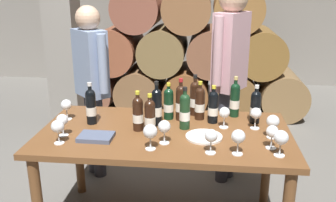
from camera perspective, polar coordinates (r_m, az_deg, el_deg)
name	(u,v)px	position (r m, az deg, el deg)	size (l,w,h in m)	color
cellar_back_wall	(193,0)	(6.54, 3.87, 15.15)	(10.00, 0.24, 2.80)	gray
barrel_stack	(187,56)	(5.03, 2.93, 6.84)	(3.12, 0.90, 1.69)	brown
stone_pillar	(62,22)	(4.25, -15.93, 11.52)	(0.32, 0.32, 2.60)	gray
dining_table	(165,143)	(2.58, -0.48, -6.49)	(1.70, 0.90, 0.76)	brown
wine_bottle_0	(185,111)	(2.54, 2.59, -1.50)	(0.07, 0.07, 0.30)	#19381E
wine_bottle_1	(168,103)	(2.72, -0.01, -0.33)	(0.07, 0.07, 0.27)	black
wine_bottle_2	(195,98)	(2.81, 4.13, 0.51)	(0.07, 0.07, 0.31)	black
wine_bottle_3	(255,107)	(2.71, 13.25, -0.84)	(0.07, 0.07, 0.28)	black
wine_bottle_4	(181,102)	(2.70, 1.95, -0.17)	(0.07, 0.07, 0.31)	black
wine_bottle_5	(235,99)	(2.81, 10.20, 0.25)	(0.07, 0.07, 0.31)	black
wine_bottle_6	(150,116)	(2.47, -2.78, -2.31)	(0.07, 0.07, 0.27)	black
wine_bottle_7	(200,103)	(2.72, 4.90, -0.29)	(0.07, 0.07, 0.29)	black
wine_bottle_8	(213,107)	(2.67, 6.94, -0.85)	(0.07, 0.07, 0.28)	black
wine_bottle_9	(138,113)	(2.52, -4.63, -1.90)	(0.07, 0.07, 0.28)	black
wine_bottle_10	(91,106)	(2.68, -11.73, -0.76)	(0.07, 0.07, 0.30)	black
wine_bottle_11	(157,106)	(2.61, -1.74, -0.81)	(0.07, 0.07, 0.32)	black
wine_glass_0	(58,127)	(2.41, -16.55, -3.85)	(0.08, 0.08, 0.16)	white
wine_glass_1	(272,132)	(2.33, 15.69, -4.65)	(0.08, 0.08, 0.15)	white
wine_glass_2	(224,113)	(2.59, 8.65, -1.86)	(0.08, 0.08, 0.15)	white
wine_glass_3	(164,127)	(2.32, -0.57, -4.04)	(0.08, 0.08, 0.15)	white
wine_glass_4	(256,114)	(2.61, 13.32, -1.95)	(0.08, 0.08, 0.15)	white
wine_glass_5	(66,105)	(2.81, -15.31, -0.66)	(0.08, 0.08, 0.15)	white
wine_glass_6	(238,137)	(2.21, 10.73, -5.46)	(0.08, 0.08, 0.16)	white
wine_glass_7	(281,138)	(2.25, 16.93, -5.47)	(0.09, 0.09, 0.16)	white
wine_glass_8	(150,132)	(2.24, -2.74, -4.77)	(0.09, 0.09, 0.16)	white
wine_glass_9	(211,136)	(2.20, 6.62, -5.41)	(0.08, 0.08, 0.15)	white
wine_glass_10	(273,122)	(2.49, 15.78, -3.10)	(0.08, 0.08, 0.16)	white
wine_glass_11	(62,121)	(2.52, -15.91, -2.91)	(0.08, 0.08, 0.15)	white
tasting_notebook	(96,137)	(2.46, -10.97, -5.41)	(0.22, 0.16, 0.03)	#4C5670
serving_plate	(204,137)	(2.45, 5.53, -5.46)	(0.24, 0.24, 0.01)	white
sommelier_presenting	(230,67)	(3.16, 9.46, 5.13)	(0.32, 0.43, 1.72)	#383842
taster_seated_left	(92,78)	(3.31, -11.63, 3.42)	(0.37, 0.37, 1.54)	#383842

